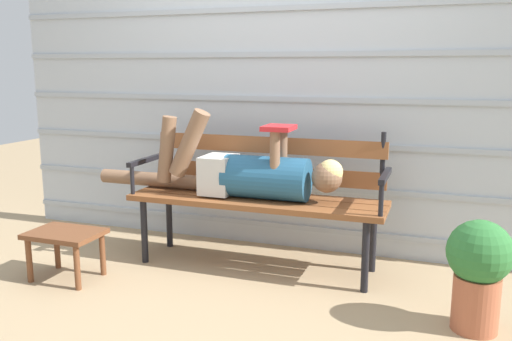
{
  "coord_description": "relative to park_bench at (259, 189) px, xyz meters",
  "views": [
    {
      "loc": [
        1.12,
        -2.97,
        1.29
      ],
      "look_at": [
        0.0,
        0.19,
        0.65
      ],
      "focal_mm": 37.43,
      "sensor_mm": 36.0,
      "label": 1
    }
  ],
  "objects": [
    {
      "name": "footstool",
      "position": [
        -1.04,
        -0.65,
        -0.26
      ],
      "size": [
        0.44,
        0.31,
        0.3
      ],
      "color": "brown",
      "rests_on": "ground"
    },
    {
      "name": "house_siding",
      "position": [
        -0.0,
        0.42,
        0.72
      ],
      "size": [
        4.23,
        0.08,
        2.46
      ],
      "color": "#B2BCC6",
      "rests_on": "ground"
    },
    {
      "name": "potted_plant",
      "position": [
        1.32,
        -0.52,
        -0.19
      ],
      "size": [
        0.32,
        0.32,
        0.57
      ],
      "color": "#AD5B3D",
      "rests_on": "ground"
    },
    {
      "name": "reclining_person",
      "position": [
        -0.07,
        -0.07,
        0.12
      ],
      "size": [
        1.75,
        0.28,
        0.57
      ],
      "color": "#23567A"
    },
    {
      "name": "park_bench",
      "position": [
        0.0,
        0.0,
        0.0
      ],
      "size": [
        1.67,
        0.46,
        0.9
      ],
      "color": "brown",
      "rests_on": "ground"
    },
    {
      "name": "ground_plane",
      "position": [
        -0.0,
        -0.26,
        -0.51
      ],
      "size": [
        12.0,
        12.0,
        0.0
      ],
      "primitive_type": "plane",
      "color": "tan"
    }
  ]
}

